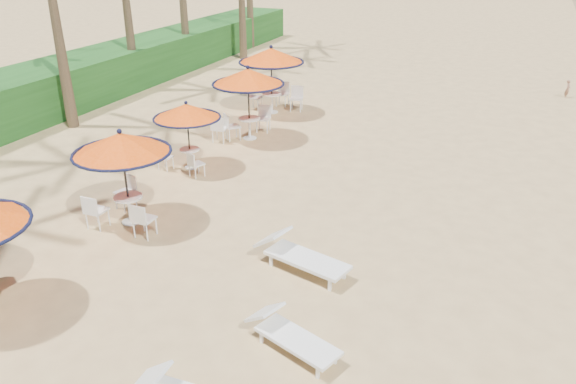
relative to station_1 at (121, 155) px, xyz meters
name	(u,v)px	position (x,y,z in m)	size (l,w,h in m)	color
ground	(218,370)	(4.59, -3.75, -1.80)	(160.00, 160.00, 0.00)	tan
scrub_hedge	(58,86)	(-8.91, 7.25, -0.90)	(3.00, 40.00, 1.80)	#194716
station_1	(121,155)	(0.00, 0.00, 0.00)	(2.35, 2.35, 2.46)	black
station_2	(186,118)	(-0.49, 3.63, -0.18)	(2.03, 2.03, 2.12)	black
station_3	(246,86)	(-0.07, 6.81, 0.09)	(2.47, 2.47, 2.58)	black
station_4	(272,63)	(-0.57, 10.09, 0.16)	(2.57, 2.63, 2.68)	black
lounger_mid	(289,334)	(5.48, -2.79, -1.49)	(1.91, 1.15, 0.65)	white
lounger_far	(299,254)	(4.69, -0.36, -1.43)	(2.27, 1.21, 0.78)	white
person	(568,88)	(10.47, 17.06, -1.38)	(0.30, 0.20, 0.83)	#99674E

